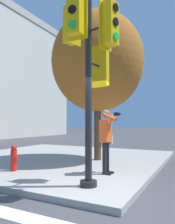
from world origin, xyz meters
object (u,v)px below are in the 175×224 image
Objects in this scene: person_photographer at (106,135)px; street_tree at (97,62)px; fire_hydrant at (14,158)px; traffic_signal_pole at (89,50)px.

street_tree is at bearing 30.55° from person_photographer.
traffic_signal_pole is at bearing -98.39° from fire_hydrant.
street_tree is 4.59m from fire_hydrant.
fire_hydrant is (-0.89, 2.50, -0.68)m from person_photographer.
street_tree is (1.94, 1.14, 2.66)m from person_photographer.
traffic_signal_pole is 0.78× the size of street_tree.
traffic_signal_pole is 2.54× the size of person_photographer.
traffic_signal_pole is at bearing -174.85° from person_photographer.
fire_hydrant is (-2.83, 1.35, -3.34)m from street_tree.
traffic_signal_pole is at bearing -158.62° from street_tree.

